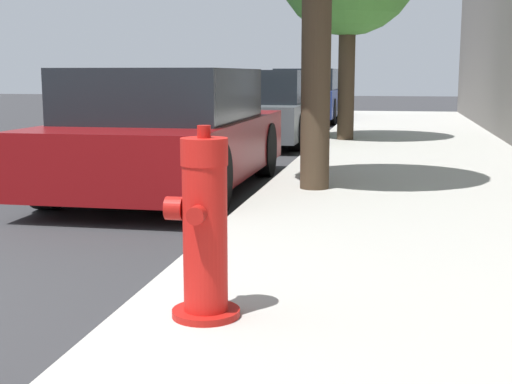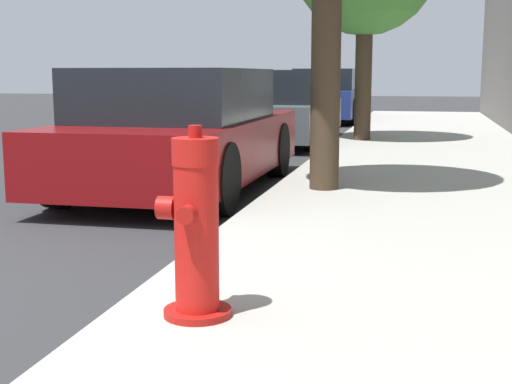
% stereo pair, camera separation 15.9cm
% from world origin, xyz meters
% --- Properties ---
extents(sidewalk_slab, '(3.21, 40.00, 0.14)m').
position_xyz_m(sidewalk_slab, '(3.71, 0.00, 0.07)').
color(sidewalk_slab, '#A8A59E').
rests_on(sidewalk_slab, ground_plane).
extents(fire_hydrant, '(0.36, 0.35, 0.93)m').
position_xyz_m(fire_hydrant, '(2.56, 0.24, 0.56)').
color(fire_hydrant, '#A91511').
rests_on(fire_hydrant, sidewalk_slab).
extents(parked_car_near, '(1.86, 4.20, 1.35)m').
position_xyz_m(parked_car_near, '(0.99, 4.57, 0.66)').
color(parked_car_near, maroon).
rests_on(parked_car_near, ground_plane).
extents(parked_car_mid, '(1.83, 4.48, 1.36)m').
position_xyz_m(parked_car_mid, '(0.99, 10.33, 0.66)').
color(parked_car_mid, '#4C5156').
rests_on(parked_car_mid, ground_plane).
extents(parked_car_far, '(1.71, 4.40, 1.43)m').
position_xyz_m(parked_car_far, '(1.08, 16.62, 0.69)').
color(parked_car_far, navy).
rests_on(parked_car_far, ground_plane).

